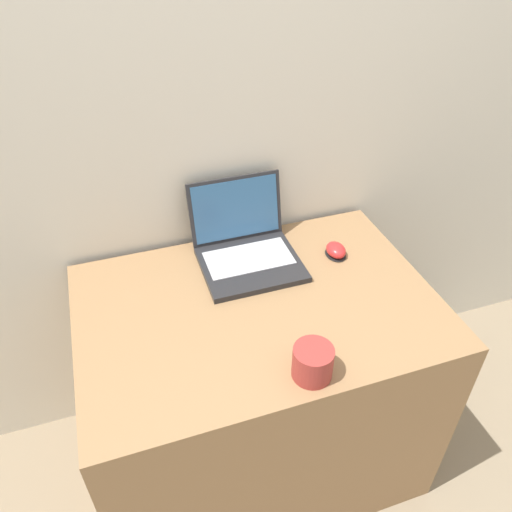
# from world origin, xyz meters

# --- Properties ---
(wall_back) EXTENTS (7.00, 0.04, 2.50)m
(wall_back) POSITION_xyz_m (0.00, 0.76, 1.25)
(wall_back) COLOR silver
(wall_back) RESTS_ON ground_plane
(desk) EXTENTS (1.05, 0.72, 0.77)m
(desk) POSITION_xyz_m (0.00, 0.36, 0.39)
(desk) COLOR #936D47
(desk) RESTS_ON ground_plane
(laptop) EXTENTS (0.31, 0.32, 0.23)m
(laptop) POSITION_xyz_m (0.03, 0.58, 0.82)
(laptop) COLOR #232326
(laptop) RESTS_ON desk
(drink_cup) EXTENTS (0.10, 0.10, 0.09)m
(drink_cup) POSITION_xyz_m (0.04, 0.08, 0.82)
(drink_cup) COLOR #9E332D
(drink_cup) RESTS_ON desk
(computer_mouse) EXTENTS (0.07, 0.08, 0.04)m
(computer_mouse) POSITION_xyz_m (0.32, 0.50, 0.79)
(computer_mouse) COLOR black
(computer_mouse) RESTS_ON desk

